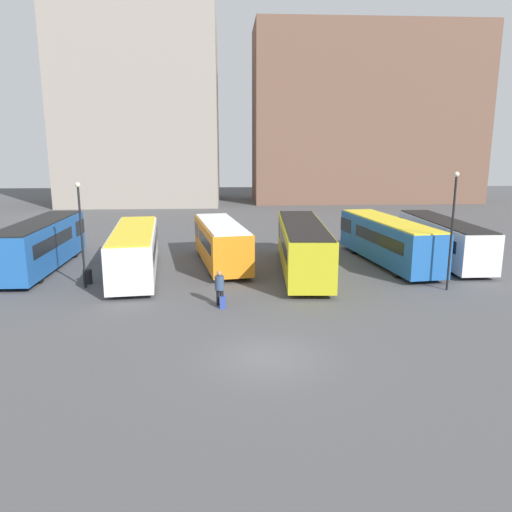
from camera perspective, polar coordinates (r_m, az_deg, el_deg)
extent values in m
plane|color=#4C4C4F|center=(19.58, 1.25, -11.56)|extent=(160.00, 160.00, 0.00)
cube|color=gray|center=(73.64, -12.91, 15.83)|extent=(20.92, 16.53, 25.21)
cube|color=brown|center=(75.41, 12.45, 15.33)|extent=(31.96, 10.87, 24.05)
cube|color=#1E56A3|center=(35.51, -23.40, 1.26)|extent=(2.55, 11.25, 2.82)
cube|color=black|center=(39.74, -21.21, 3.06)|extent=(2.56, 2.07, 1.07)
cube|color=black|center=(34.51, -24.01, 1.50)|extent=(2.56, 7.20, 0.85)
cube|color=black|center=(35.28, -23.60, 3.57)|extent=(2.35, 11.02, 0.08)
cylinder|color=black|center=(38.95, -21.52, 0.54)|extent=(2.41, 0.98, 0.97)
cylinder|color=black|center=(32.58, -25.27, -2.01)|extent=(2.41, 0.98, 0.97)
cube|color=silver|center=(32.14, -13.68, 0.63)|extent=(3.80, 11.53, 2.57)
cube|color=black|center=(36.64, -13.27, 2.60)|extent=(2.80, 2.36, 0.98)
cube|color=black|center=(31.09, -13.83, 0.83)|extent=(3.37, 7.49, 0.77)
cube|color=yellow|center=(31.91, -13.80, 2.96)|extent=(3.58, 11.28, 0.08)
cylinder|color=black|center=(35.79, -13.25, 0.10)|extent=(2.54, 1.25, 0.98)
cylinder|color=black|center=(28.98, -13.99, -2.84)|extent=(2.54, 1.25, 0.98)
cube|color=orange|center=(33.80, -4.01, 1.54)|extent=(4.05, 9.94, 2.55)
cube|color=black|center=(37.60, -4.96, 3.14)|extent=(2.78, 2.17, 0.97)
cube|color=black|center=(32.89, -3.78, 1.80)|extent=(3.50, 6.52, 0.77)
cube|color=white|center=(33.57, -4.04, 3.74)|extent=(3.82, 9.72, 0.08)
cylinder|color=black|center=(36.91, -4.71, 0.81)|extent=(2.52, 1.41, 1.03)
cylinder|color=black|center=(31.13, -3.11, -1.37)|extent=(2.52, 1.41, 1.03)
cube|color=gold|center=(31.97, 5.35, 1.13)|extent=(3.35, 12.50, 2.80)
cube|color=black|center=(36.88, 4.66, 3.22)|extent=(2.76, 2.42, 1.06)
cube|color=black|center=(30.82, 5.55, 1.36)|extent=(3.10, 8.06, 0.84)
cube|color=black|center=(31.72, 5.40, 3.68)|extent=(3.13, 12.24, 0.08)
cylinder|color=black|center=(35.95, 4.77, 0.53)|extent=(2.55, 1.23, 1.07)
cylinder|color=black|center=(28.52, 5.98, -2.68)|extent=(2.55, 1.23, 1.07)
cube|color=#1E56A3|center=(35.37, 14.83, 1.77)|extent=(3.98, 11.78, 2.68)
cube|color=black|center=(39.56, 11.92, 3.52)|extent=(2.80, 2.43, 1.02)
cube|color=black|center=(34.39, 15.60, 2.00)|extent=(3.47, 7.66, 0.80)
cube|color=yellow|center=(35.15, 14.96, 3.98)|extent=(3.75, 11.52, 0.08)
cylinder|color=black|center=(38.77, 12.48, 1.17)|extent=(2.53, 1.39, 1.09)
cylinder|color=black|center=(32.48, 17.43, -1.30)|extent=(2.53, 1.39, 1.09)
cube|color=silver|center=(37.41, 20.52, 1.82)|extent=(2.46, 11.37, 2.55)
cube|color=black|center=(41.59, 17.97, 3.45)|extent=(2.46, 2.10, 0.97)
cube|color=black|center=(36.45, 21.20, 2.01)|extent=(2.48, 7.28, 0.76)
cube|color=black|center=(37.21, 20.67, 3.80)|extent=(2.27, 11.14, 0.08)
cylinder|color=black|center=(40.78, 18.42, 1.29)|extent=(2.32, 0.99, 0.98)
cylinder|color=black|center=(34.51, 22.73, -1.01)|extent=(2.32, 0.99, 0.98)
cylinder|color=black|center=(25.57, -4.38, -4.74)|extent=(0.19, 0.19, 0.83)
cylinder|color=black|center=(25.54, -3.98, -4.75)|extent=(0.19, 0.19, 0.83)
cylinder|color=#334766|center=(25.34, -4.21, -3.08)|extent=(0.54, 0.54, 0.72)
sphere|color=#9E7051|center=(25.21, -4.22, -2.00)|extent=(0.27, 0.27, 0.27)
cube|color=#334CB2|center=(25.12, -3.81, -5.27)|extent=(0.30, 0.37, 0.65)
cube|color=black|center=(24.86, -3.87, -4.32)|extent=(0.13, 0.05, 0.29)
cylinder|color=black|center=(29.56, 21.44, 2.32)|extent=(0.12, 0.12, 6.38)
sphere|color=beige|center=(29.21, 21.96, 8.65)|extent=(0.28, 0.28, 0.28)
cylinder|color=black|center=(29.69, -19.28, 1.95)|extent=(0.12, 0.12, 5.79)
sphere|color=beige|center=(29.33, -19.70, 7.67)|extent=(0.28, 0.28, 0.28)
cylinder|color=black|center=(31.06, -18.68, -2.24)|extent=(0.52, 0.52, 0.85)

